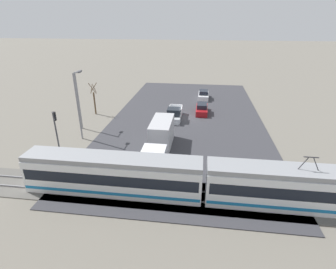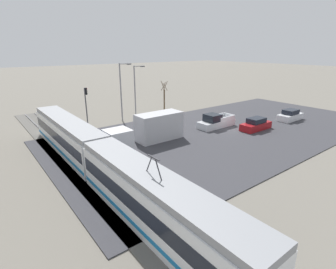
{
  "view_description": "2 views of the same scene",
  "coord_description": "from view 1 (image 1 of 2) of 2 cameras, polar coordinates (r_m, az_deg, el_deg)",
  "views": [
    {
      "loc": [
        -2.07,
        38.3,
        14.29
      ],
      "look_at": [
        1.37,
        12.24,
        2.57
      ],
      "focal_mm": 28.0,
      "sensor_mm": 36.0,
      "label": 1
    },
    {
      "loc": [
        -21.73,
        27.12,
        10.38
      ],
      "look_at": [
        -1.44,
        11.55,
        1.99
      ],
      "focal_mm": 28.0,
      "sensor_mm": 36.0,
      "label": 2
    }
  ],
  "objects": [
    {
      "name": "ground_plane",
      "position": [
        40.93,
        4.17,
        3.53
      ],
      "size": [
        320.0,
        320.0,
        0.0
      ],
      "primitive_type": "plane",
      "color": "slate"
    },
    {
      "name": "road_surface",
      "position": [
        40.92,
        4.17,
        3.58
      ],
      "size": [
        22.58,
        45.99,
        0.08
      ],
      "color": "#38383D",
      "rests_on": "ground"
    },
    {
      "name": "rail_bed",
      "position": [
        23.61,
        0.99,
        -13.07
      ],
      "size": [
        52.3,
        4.4,
        0.22
      ],
      "color": "#5B5954",
      "rests_on": "ground"
    },
    {
      "name": "light_rail_tram",
      "position": [
        22.54,
        7.86,
        -10.04
      ],
      "size": [
        31.37,
        2.61,
        4.57
      ],
      "color": "white",
      "rests_on": "ground"
    },
    {
      "name": "box_truck",
      "position": [
        30.29,
        -1.74,
        -0.87
      ],
      "size": [
        2.41,
        9.52,
        3.18
      ],
      "color": "silver",
      "rests_on": "ground"
    },
    {
      "name": "pickup_truck",
      "position": [
        40.16,
        1.4,
        4.38
      ],
      "size": [
        2.09,
        5.62,
        1.89
      ],
      "color": "silver",
      "rests_on": "ground"
    },
    {
      "name": "sedan_car_0",
      "position": [
        51.21,
        7.72,
        8.46
      ],
      "size": [
        1.88,
        4.49,
        1.6
      ],
      "rotation": [
        0.0,
        0.0,
        3.14
      ],
      "color": "silver",
      "rests_on": "ground"
    },
    {
      "name": "sedan_car_1",
      "position": [
        43.17,
        7.36,
        5.52
      ],
      "size": [
        1.82,
        4.73,
        1.58
      ],
      "rotation": [
        0.0,
        0.0,
        3.14
      ],
      "color": "maroon",
      "rests_on": "ground"
    },
    {
      "name": "traffic_light_pole",
      "position": [
        30.21,
        -23.16,
        1.05
      ],
      "size": [
        0.28,
        0.47,
        5.4
      ],
      "color": "#47474C",
      "rests_on": "ground"
    },
    {
      "name": "street_tree",
      "position": [
        43.66,
        -15.73,
        7.22
      ],
      "size": [
        1.21,
        1.0,
        5.11
      ],
      "color": "brown",
      "rests_on": "ground"
    },
    {
      "name": "street_lamp_near_crossing",
      "position": [
        34.26,
        -19.01,
        6.72
      ],
      "size": [
        0.36,
        1.95,
        8.44
      ],
      "color": "gray",
      "rests_on": "ground"
    },
    {
      "name": "street_lamp_mid_block",
      "position": [
        37.74,
        -18.87,
        7.83
      ],
      "size": [
        0.36,
        1.95,
        7.93
      ],
      "color": "gray",
      "rests_on": "ground"
    }
  ]
}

